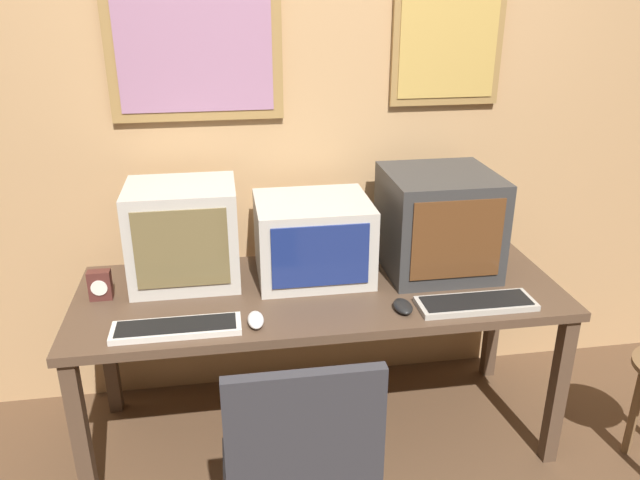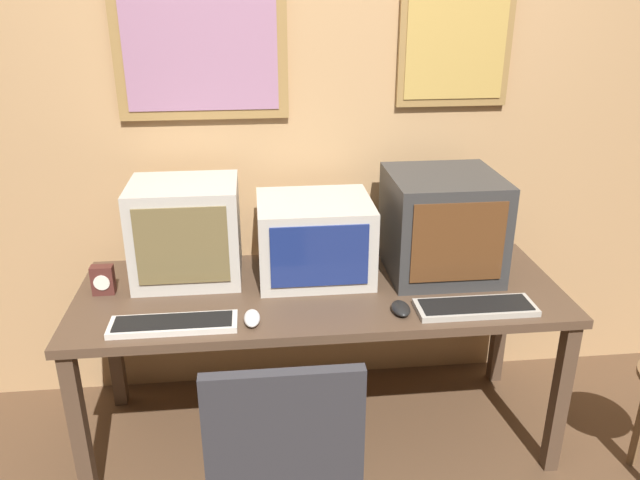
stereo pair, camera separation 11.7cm
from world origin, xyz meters
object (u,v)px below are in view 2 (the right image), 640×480
object	(u,v)px
monitor_left	(186,231)
mouse_far_corner	(401,308)
monitor_center	(315,238)
monitor_right	(442,224)
mouse_near_keyboard	(252,318)
keyboard_side	(475,307)
desk_clock	(103,280)
keyboard_main	(173,324)

from	to	relation	value
monitor_left	mouse_far_corner	distance (m)	0.91
monitor_center	monitor_right	world-z (taller)	monitor_right
monitor_left	mouse_near_keyboard	world-z (taller)	monitor_left
keyboard_side	mouse_far_corner	size ratio (longest dim) A/B	3.83
monitor_center	keyboard_side	bearing A→B (deg)	-33.52
monitor_right	desk_clock	xyz separation A→B (m)	(-1.36, -0.07, -0.15)
monitor_center	mouse_near_keyboard	bearing A→B (deg)	-124.94
mouse_near_keyboard	keyboard_side	bearing A→B (deg)	0.21
monitor_center	monitor_right	bearing A→B (deg)	-1.77
monitor_center	desk_clock	bearing A→B (deg)	-174.10
keyboard_side	mouse_near_keyboard	distance (m)	0.83
keyboard_main	keyboard_side	distance (m)	1.10
keyboard_main	keyboard_side	world-z (taller)	same
monitor_center	desk_clock	size ratio (longest dim) A/B	3.91
mouse_near_keyboard	desk_clock	world-z (taller)	desk_clock
monitor_center	keyboard_main	size ratio (longest dim) A/B	1.02
monitor_left	mouse_near_keyboard	xyz separation A→B (m)	(0.25, -0.41, -0.18)
keyboard_side	desk_clock	xyz separation A→B (m)	(-1.40, 0.29, 0.05)
keyboard_main	mouse_far_corner	distance (m)	0.82
monitor_center	desk_clock	xyz separation A→B (m)	(-0.84, -0.09, -0.10)
mouse_far_corner	monitor_center	bearing A→B (deg)	128.31
monitor_left	monitor_center	world-z (taller)	monitor_left
keyboard_main	monitor_center	bearing A→B (deg)	35.11
monitor_center	keyboard_main	distance (m)	0.68
monitor_left	keyboard_side	xyz separation A→B (m)	(1.08, -0.40, -0.19)
keyboard_main	desk_clock	distance (m)	0.42
monitor_right	mouse_near_keyboard	bearing A→B (deg)	-155.41
mouse_far_corner	mouse_near_keyboard	bearing A→B (deg)	-178.23
keyboard_main	mouse_far_corner	size ratio (longest dim) A/B	3.86
monitor_left	mouse_near_keyboard	bearing A→B (deg)	-58.12
keyboard_main	mouse_near_keyboard	bearing A→B (deg)	0.57
keyboard_side	mouse_near_keyboard	xyz separation A→B (m)	(-0.83, -0.00, 0.01)
monitor_left	mouse_far_corner	size ratio (longest dim) A/B	3.66
keyboard_side	monitor_right	bearing A→B (deg)	96.30
keyboard_side	mouse_near_keyboard	world-z (taller)	mouse_near_keyboard
keyboard_main	mouse_near_keyboard	world-z (taller)	mouse_near_keyboard
monitor_left	monitor_right	bearing A→B (deg)	-2.58
mouse_far_corner	desk_clock	bearing A→B (deg)	166.31
keyboard_main	mouse_far_corner	bearing A→B (deg)	1.37
desk_clock	mouse_near_keyboard	bearing A→B (deg)	-26.81
keyboard_main	desk_clock	world-z (taller)	desk_clock
monitor_right	keyboard_main	size ratio (longest dim) A/B	0.99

